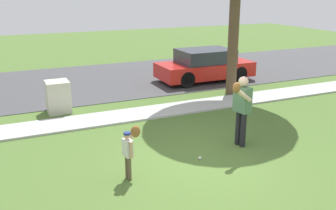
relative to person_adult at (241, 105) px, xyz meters
name	(u,v)px	position (x,y,z in m)	size (l,w,h in m)	color
ground_plane	(147,115)	(-1.23, 3.24, -1.09)	(48.00, 48.00, 0.00)	#4C6B2D
sidewalk_strip	(146,113)	(-1.23, 3.34, -1.06)	(36.00, 1.20, 0.06)	#B2B2AD
road_surface	(104,80)	(-1.23, 8.34, -1.08)	(36.00, 6.80, 0.02)	#424244
person_adult	(241,105)	(0.00, 0.00, 0.00)	(0.70, 0.74, 1.78)	black
person_child	(130,146)	(-3.02, -0.45, -0.39)	(0.46, 0.47, 1.08)	brown
baseball	(200,158)	(-1.28, -0.29, -1.05)	(0.07, 0.07, 0.07)	white
utility_cabinet	(58,97)	(-3.67, 4.66, -0.58)	(0.71, 0.74, 1.01)	beige
parked_hatchback_red	(205,66)	(2.67, 6.45, -0.43)	(4.00, 1.75, 1.33)	red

